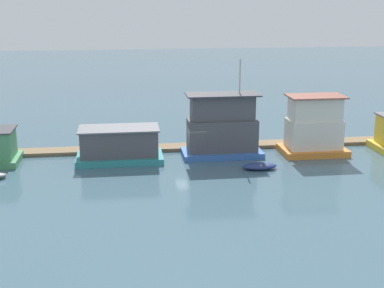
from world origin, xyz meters
The scene contains 6 objects.
ground_plane centered at (0.00, 0.00, 0.00)m, with size 200.00×200.00×0.00m, color #426070.
dock_walkway centered at (0.00, 2.58, 0.15)m, with size 51.00×1.92×0.30m, color #846B4C.
houseboat_teal centered at (-6.03, -0.37, 1.34)m, with size 7.14×3.81×2.85m.
houseboat_blue centered at (2.74, 0.00, 2.39)m, with size 6.85×3.32×8.33m.
houseboat_orange centered at (10.76, -0.40, 2.30)m, with size 5.60×3.62×5.15m.
dinghy_navy centered at (5.01, -4.18, 0.26)m, with size 2.79×1.35×0.51m.
Camera 1 is at (-5.61, -43.68, 13.22)m, focal length 50.00 mm.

